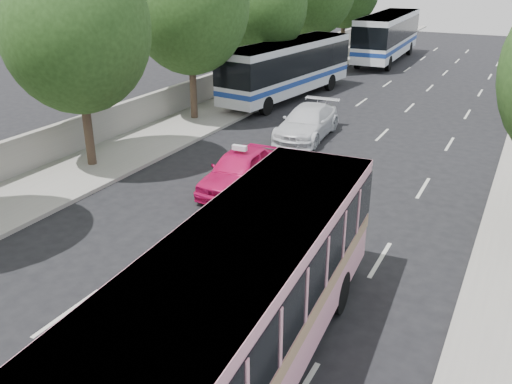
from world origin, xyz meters
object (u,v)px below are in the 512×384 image
Objects in this scene: pink_bus at (242,295)px; pink_taxi at (240,170)px; white_pickup at (307,122)px; tour_coach_rear at (388,33)px; tour_coach_front at (288,65)px.

pink_taxi is (-4.91, 8.80, -1.27)m from pink_bus.
pink_taxi reaches higher than white_pickup.
tour_coach_rear is at bearing 91.74° from pink_taxi.
tour_coach_front is 0.91× the size of tour_coach_rear.
tour_coach_rear reaches higher than tour_coach_front.
pink_taxi is 30.58m from tour_coach_rear.
pink_bus reaches higher than white_pickup.
pink_taxi is at bearing 115.52° from pink_bus.
tour_coach_rear is (-2.58, 30.44, 1.55)m from pink_taxi.
tour_coach_rear is (-7.49, 39.24, 0.27)m from pink_bus.
pink_bus is 0.89× the size of tour_coach_front.
pink_bus is 16.79m from white_pickup.
pink_taxi is 7.13m from white_pickup.
tour_coach_rear reaches higher than pink_taxi.
white_pickup is 8.17m from tour_coach_front.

